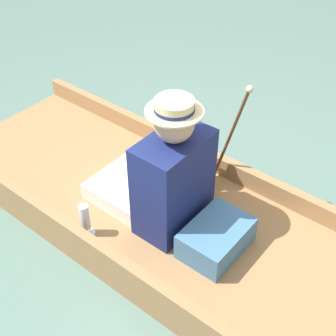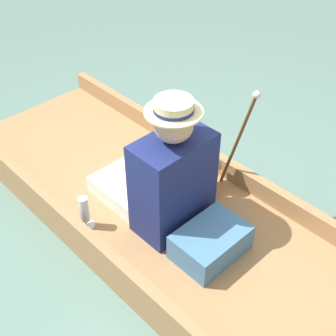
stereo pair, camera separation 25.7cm
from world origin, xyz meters
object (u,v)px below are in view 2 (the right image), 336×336
seated_person (165,177)px  walking_cane (241,133)px  teddy_bear (207,167)px  wine_glass (84,211)px

seated_person → walking_cane: bearing=-27.1°
seated_person → walking_cane: seated_person is taller
seated_person → teddy_bear: bearing=-11.5°
seated_person → walking_cane: size_ratio=1.11×
teddy_bear → walking_cane: (0.12, -0.14, 0.27)m
seated_person → teddy_bear: (0.36, 0.00, -0.14)m
seated_person → wine_glass: bearing=134.8°
wine_glass → walking_cane: walking_cane is taller
teddy_bear → wine_glass: 0.80m
teddy_bear → walking_cane: bearing=-48.1°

